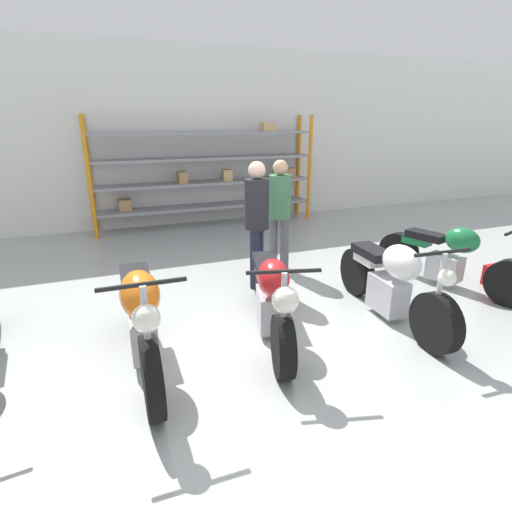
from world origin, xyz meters
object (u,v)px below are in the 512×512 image
at_px(motorcycle_orange, 142,317).
at_px(motorcycle_red, 272,296).
at_px(person_near_rack, 257,215).
at_px(shelving_rack, 209,171).
at_px(person_browsing, 280,207).
at_px(motorcycle_white, 392,282).
at_px(motorcycle_green, 450,258).
at_px(toolbox, 501,275).

height_order(motorcycle_orange, motorcycle_red, motorcycle_orange).
relative_size(motorcycle_red, person_near_rack, 1.21).
relative_size(shelving_rack, person_browsing, 2.85).
bearing_deg(person_near_rack, motorcycle_red, 113.83).
bearing_deg(motorcycle_orange, motorcycle_white, 90.27).
height_order(motorcycle_red, motorcycle_green, motorcycle_red).
distance_m(motorcycle_orange, person_near_rack, 2.21).
bearing_deg(shelving_rack, motorcycle_white, -80.88).
bearing_deg(motorcycle_red, motorcycle_white, 98.69).
bearing_deg(motorcycle_white, person_near_rack, -139.50).
height_order(motorcycle_green, person_near_rack, person_near_rack).
distance_m(motorcycle_red, motorcycle_green, 2.76).
distance_m(shelving_rack, motorcycle_green, 5.02).
bearing_deg(motorcycle_green, toolbox, 54.04).
bearing_deg(motorcycle_green, shelving_rack, -172.10).
bearing_deg(motorcycle_red, person_near_rack, -179.42).
height_order(shelving_rack, motorcycle_white, shelving_rack).
xyz_separation_m(shelving_rack, motorcycle_red, (-0.60, -4.81, -0.71)).
xyz_separation_m(motorcycle_orange, motorcycle_white, (2.71, -0.02, -0.06)).
distance_m(shelving_rack, motorcycle_white, 5.07).
bearing_deg(shelving_rack, person_browsing, -84.76).
relative_size(person_browsing, toolbox, 3.70).
distance_m(shelving_rack, motorcycle_orange, 5.34).
bearing_deg(toolbox, shelving_rack, 121.24).
distance_m(person_browsing, toolbox, 3.20).
bearing_deg(person_near_rack, toolbox, -162.54).
xyz_separation_m(motorcycle_green, toolbox, (0.72, -0.24, -0.27)).
xyz_separation_m(motorcycle_orange, motorcycle_green, (4.05, 0.46, -0.10)).
bearing_deg(person_near_rack, shelving_rack, -56.26).
relative_size(person_browsing, person_near_rack, 0.97).
height_order(shelving_rack, person_near_rack, shelving_rack).
xyz_separation_m(person_near_rack, toolbox, (3.14, -1.19, -0.84)).
height_order(shelving_rack, motorcycle_orange, shelving_rack).
bearing_deg(person_near_rack, motorcycle_white, 165.12).
distance_m(motorcycle_orange, person_browsing, 2.94).
xyz_separation_m(motorcycle_white, motorcycle_green, (1.34, 0.48, -0.04)).
bearing_deg(motorcycle_green, motorcycle_orange, -101.19).
bearing_deg(motorcycle_orange, person_near_rack, 131.26).
distance_m(motorcycle_white, person_browsing, 2.06).
distance_m(motorcycle_white, motorcycle_green, 1.43).
xyz_separation_m(motorcycle_red, person_browsing, (0.88, 1.78, 0.52)).
relative_size(motorcycle_white, motorcycle_green, 0.99).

